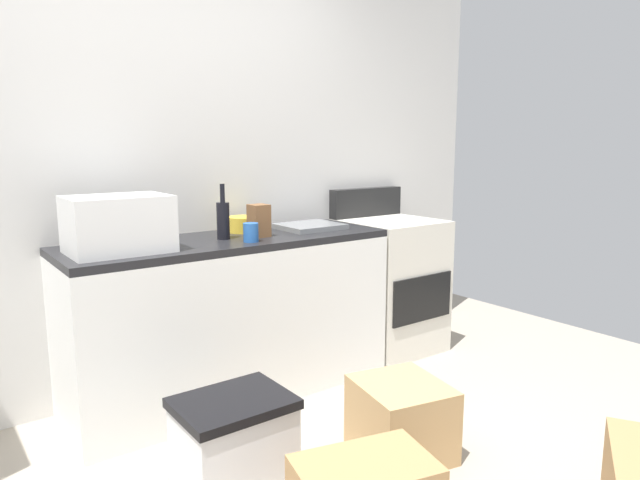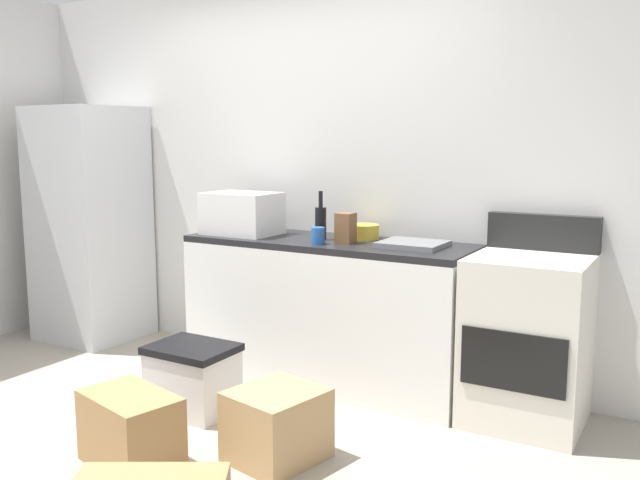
# 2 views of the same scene
# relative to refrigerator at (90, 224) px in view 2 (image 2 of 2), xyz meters

# --- Properties ---
(ground_plane) EXTENTS (6.00, 6.00, 0.00)m
(ground_plane) POSITION_rel_refrigerator_xyz_m (1.75, -1.15, -0.87)
(ground_plane) COLOR #9E9384
(wall_back) EXTENTS (5.00, 0.10, 2.60)m
(wall_back) POSITION_rel_refrigerator_xyz_m (1.75, 0.40, 0.43)
(wall_back) COLOR silver
(wall_back) RESTS_ON ground_plane
(kitchen_counter) EXTENTS (1.80, 0.60, 0.90)m
(kitchen_counter) POSITION_rel_refrigerator_xyz_m (2.05, 0.05, -0.42)
(kitchen_counter) COLOR white
(kitchen_counter) RESTS_ON ground_plane
(refrigerator) EXTENTS (0.68, 0.66, 1.75)m
(refrigerator) POSITION_rel_refrigerator_xyz_m (0.00, 0.00, 0.00)
(refrigerator) COLOR silver
(refrigerator) RESTS_ON ground_plane
(stove_oven) EXTENTS (0.60, 0.61, 1.10)m
(stove_oven) POSITION_rel_refrigerator_xyz_m (3.27, 0.06, -0.41)
(stove_oven) COLOR silver
(stove_oven) RESTS_ON ground_plane
(microwave) EXTENTS (0.46, 0.34, 0.27)m
(microwave) POSITION_rel_refrigerator_xyz_m (1.44, -0.00, 0.16)
(microwave) COLOR white
(microwave) RESTS_ON kitchen_counter
(sink_basin) EXTENTS (0.36, 0.32, 0.03)m
(sink_basin) POSITION_rel_refrigerator_xyz_m (2.60, 0.06, 0.04)
(sink_basin) COLOR slate
(sink_basin) RESTS_ON kitchen_counter
(wine_bottle) EXTENTS (0.07, 0.07, 0.30)m
(wine_bottle) POSITION_rel_refrigerator_xyz_m (2.00, 0.03, 0.14)
(wine_bottle) COLOR black
(wine_bottle) RESTS_ON kitchen_counter
(coffee_mug) EXTENTS (0.08, 0.08, 0.10)m
(coffee_mug) POSITION_rel_refrigerator_xyz_m (2.08, -0.13, 0.08)
(coffee_mug) COLOR #2659A5
(coffee_mug) RESTS_ON kitchen_counter
(knife_block) EXTENTS (0.10, 0.10, 0.18)m
(knife_block) POSITION_rel_refrigerator_xyz_m (2.20, -0.01, 0.12)
(knife_block) COLOR brown
(knife_block) RESTS_ON kitchen_counter
(mixing_bowl) EXTENTS (0.19, 0.19, 0.09)m
(mixing_bowl) POSITION_rel_refrigerator_xyz_m (2.22, 0.19, 0.07)
(mixing_bowl) COLOR gold
(mixing_bowl) RESTS_ON kitchen_counter
(cardboard_box_medium) EXTENTS (0.53, 0.41, 0.34)m
(cardboard_box_medium) POSITION_rel_refrigerator_xyz_m (1.80, -1.38, -0.70)
(cardboard_box_medium) COLOR #A37A4C
(cardboard_box_medium) RESTS_ON ground_plane
(cardboard_box_small) EXTENTS (0.45, 0.48, 0.34)m
(cardboard_box_small) POSITION_rel_refrigerator_xyz_m (2.36, -0.99, -0.71)
(cardboard_box_small) COLOR tan
(cardboard_box_small) RESTS_ON ground_plane
(storage_bin) EXTENTS (0.46, 0.36, 0.38)m
(storage_bin) POSITION_rel_refrigerator_xyz_m (1.63, -0.75, -0.68)
(storage_bin) COLOR silver
(storage_bin) RESTS_ON ground_plane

